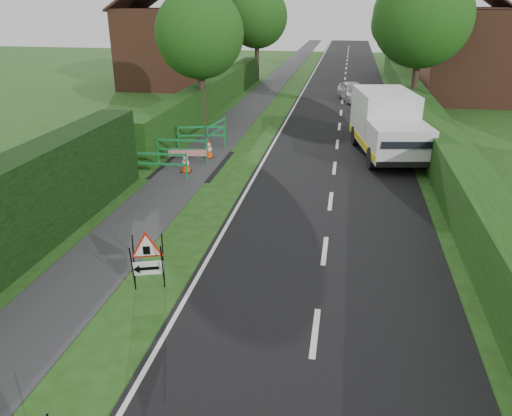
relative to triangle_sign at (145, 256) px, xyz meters
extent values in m
plane|color=#224313|center=(1.29, -1.94, -0.83)|extent=(120.00, 120.00, 0.00)
cube|color=black|center=(3.79, 33.06, -0.82)|extent=(6.00, 90.00, 0.02)
cube|color=#2D2D30|center=(-1.71, 33.06, -0.82)|extent=(2.00, 90.00, 0.02)
cube|color=#14380F|center=(-3.71, 20.06, -0.83)|extent=(1.00, 24.00, 1.80)
cube|color=#14380F|center=(7.79, 14.06, -0.83)|extent=(1.20, 50.00, 1.50)
cube|color=brown|center=(-8.71, 28.06, 1.92)|extent=(7.00, 7.00, 5.50)
cube|color=brown|center=(12.29, 26.06, 1.92)|extent=(7.00, 7.00, 5.50)
cube|color=brown|center=(13.29, 40.06, 1.92)|extent=(7.00, 7.00, 5.50)
cylinder|color=#2D2116|center=(-3.31, 16.06, 0.48)|extent=(0.36, 0.36, 2.62)
sphere|color=#164713|center=(-3.31, 16.06, 3.67)|extent=(4.40, 4.40, 4.40)
cylinder|color=#2D2116|center=(7.69, 20.06, 0.66)|extent=(0.36, 0.36, 2.97)
sphere|color=#164713|center=(7.69, 20.06, 4.36)|extent=(5.20, 5.20, 5.20)
cylinder|color=#2D2116|center=(-3.31, 32.06, 0.57)|extent=(0.36, 0.36, 2.80)
sphere|color=#164713|center=(-3.31, 32.06, 4.01)|extent=(4.80, 4.80, 4.80)
cylinder|color=#2D2116|center=(7.69, 36.06, 0.40)|extent=(0.36, 0.36, 2.45)
sphere|color=#164713|center=(7.69, 36.06, 3.41)|extent=(4.20, 4.20, 4.20)
cylinder|color=black|center=(-0.23, -0.21, -0.21)|extent=(0.14, 0.36, 1.19)
cylinder|color=black|center=(-0.32, 0.07, -0.21)|extent=(0.14, 0.36, 1.19)
cylinder|color=black|center=(0.38, -0.01, -0.21)|extent=(0.14, 0.36, 1.19)
cylinder|color=black|center=(0.29, 0.27, -0.21)|extent=(0.14, 0.36, 1.19)
cube|color=white|center=(0.04, 0.01, -0.29)|extent=(0.64, 0.22, 0.32)
cube|color=black|center=(0.04, -0.01, -0.29)|extent=(0.45, 0.16, 0.07)
cone|color=black|center=(-0.20, -0.09, -0.29)|extent=(0.20, 0.23, 0.19)
cube|color=black|center=(0.04, -0.01, 0.16)|extent=(0.15, 0.06, 0.19)
cube|color=silver|center=(5.65, 12.54, 0.66)|extent=(2.73, 3.79, 2.07)
cube|color=silver|center=(6.12, 9.96, 0.26)|extent=(2.51, 2.58, 1.27)
cube|color=black|center=(6.31, 8.90, 0.57)|extent=(1.91, 0.58, 0.58)
cube|color=yellow|center=(4.76, 11.36, -0.16)|extent=(0.96, 5.24, 0.26)
cube|color=yellow|center=(6.90, 11.75, -0.16)|extent=(0.96, 5.24, 0.26)
cube|color=black|center=(6.30, 8.91, -0.31)|extent=(2.10, 0.50, 0.21)
cylinder|color=black|center=(5.17, 9.73, -0.40)|extent=(0.41, 0.89, 0.86)
cylinder|color=black|center=(7.08, 10.07, -0.40)|extent=(0.41, 0.89, 0.86)
cylinder|color=black|center=(4.56, 13.14, -0.40)|extent=(0.41, 0.89, 0.86)
cylinder|color=black|center=(6.46, 13.49, -0.40)|extent=(0.41, 0.89, 0.86)
cube|color=black|center=(5.81, 10.29, -0.81)|extent=(0.38, 0.38, 0.04)
cone|color=#FF4508|center=(5.81, 10.29, -0.41)|extent=(0.32, 0.32, 0.75)
cylinder|color=white|center=(5.81, 10.29, -0.45)|extent=(0.25, 0.25, 0.14)
cylinder|color=white|center=(5.81, 10.29, -0.26)|extent=(0.17, 0.17, 0.10)
cube|color=black|center=(6.52, 11.60, -0.81)|extent=(0.38, 0.38, 0.04)
cone|color=#FF4508|center=(6.52, 11.60, -0.41)|extent=(0.32, 0.32, 0.75)
cylinder|color=white|center=(6.52, 11.60, -0.45)|extent=(0.25, 0.25, 0.14)
cylinder|color=white|center=(6.52, 11.60, -0.26)|extent=(0.17, 0.17, 0.10)
cube|color=black|center=(6.47, 13.29, -0.81)|extent=(0.38, 0.38, 0.04)
cone|color=#FF4508|center=(6.47, 13.29, -0.41)|extent=(0.32, 0.32, 0.75)
cylinder|color=white|center=(6.47, 13.29, -0.45)|extent=(0.25, 0.25, 0.14)
cylinder|color=white|center=(6.47, 13.29, -0.26)|extent=(0.17, 0.17, 0.10)
cube|color=black|center=(-1.70, 8.09, -0.81)|extent=(0.38, 0.38, 0.04)
cone|color=#FF4508|center=(-1.70, 8.09, -0.41)|extent=(0.32, 0.32, 0.75)
cylinder|color=white|center=(-1.70, 8.09, -0.45)|extent=(0.25, 0.25, 0.14)
cylinder|color=white|center=(-1.70, 8.09, -0.26)|extent=(0.17, 0.17, 0.10)
cube|color=black|center=(-1.35, 10.07, -0.81)|extent=(0.38, 0.38, 0.04)
cone|color=#FF4508|center=(-1.35, 10.07, -0.41)|extent=(0.32, 0.32, 0.75)
cylinder|color=white|center=(-1.35, 10.07, -0.45)|extent=(0.25, 0.25, 0.14)
cylinder|color=white|center=(-1.35, 10.07, -0.26)|extent=(0.17, 0.17, 0.10)
cube|color=#167D3B|center=(-3.41, 7.21, -0.33)|extent=(0.05, 0.05, 1.00)
cube|color=#167D3B|center=(-1.41, 7.29, -0.33)|extent=(0.05, 0.05, 1.00)
cube|color=#167D3B|center=(-2.41, 7.25, 0.09)|extent=(2.00, 0.14, 0.08)
cube|color=#167D3B|center=(-2.41, 7.25, -0.28)|extent=(2.00, 0.14, 0.08)
cube|color=#167D3B|center=(-3.41, 7.21, -0.81)|extent=(0.08, 0.35, 0.04)
cube|color=#167D3B|center=(-1.41, 7.29, -0.81)|extent=(0.08, 0.35, 0.04)
cube|color=#167D3B|center=(-3.20, 9.16, -0.33)|extent=(0.05, 0.05, 1.00)
cube|color=#167D3B|center=(-1.20, 9.28, -0.33)|extent=(0.05, 0.05, 1.00)
cube|color=#167D3B|center=(-2.20, 9.22, 0.09)|extent=(2.00, 0.17, 0.08)
cube|color=#167D3B|center=(-2.20, 9.22, -0.28)|extent=(2.00, 0.17, 0.08)
cube|color=#167D3B|center=(-3.20, 9.16, -0.81)|extent=(0.08, 0.35, 0.04)
cube|color=#167D3B|center=(-1.20, 9.28, -0.81)|extent=(0.08, 0.35, 0.04)
cube|color=#167D3B|center=(-3.04, 11.27, -0.33)|extent=(0.06, 0.06, 1.00)
cube|color=#167D3B|center=(-1.09, 11.75, -0.33)|extent=(0.06, 0.06, 1.00)
cube|color=#167D3B|center=(-2.07, 11.51, 0.09)|extent=(1.95, 0.53, 0.08)
cube|color=#167D3B|center=(-2.07, 11.51, -0.28)|extent=(1.95, 0.53, 0.08)
cube|color=#167D3B|center=(-3.04, 11.27, -0.81)|extent=(0.14, 0.35, 0.04)
cube|color=#167D3B|center=(-1.09, 11.75, -0.81)|extent=(0.14, 0.35, 0.04)
cube|color=#167D3B|center=(-1.76, 11.40, -0.33)|extent=(0.06, 0.06, 1.00)
cube|color=#167D3B|center=(-1.45, 13.37, -0.33)|extent=(0.06, 0.06, 1.00)
cube|color=#167D3B|center=(-1.61, 12.38, 0.09)|extent=(0.36, 1.98, 0.08)
cube|color=#167D3B|center=(-1.61, 12.38, -0.28)|extent=(0.36, 1.98, 0.08)
cube|color=#167D3B|center=(-1.76, 11.40, -0.81)|extent=(0.36, 0.11, 0.04)
cube|color=#167D3B|center=(-1.45, 13.37, -0.81)|extent=(0.36, 0.11, 0.04)
cube|color=red|center=(-1.94, 9.10, -0.83)|extent=(1.48, 0.33, 0.25)
imported|color=silver|center=(4.40, 24.09, -0.23)|extent=(2.25, 3.76, 1.20)
camera|label=1|loc=(4.10, -9.03, 5.14)|focal=35.00mm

